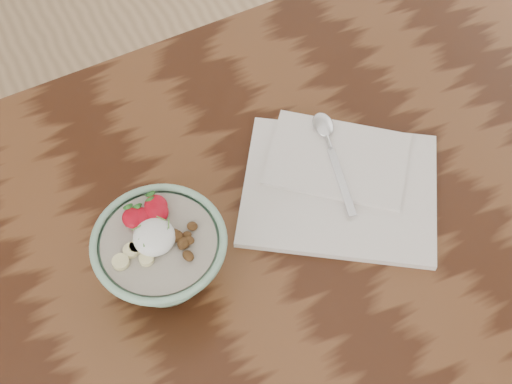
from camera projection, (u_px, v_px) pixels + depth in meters
table at (178, 331)px, 101.94cm from camera, size 160.00×90.00×75.00cm
breakfast_bowl at (161, 254)px, 91.55cm from camera, size 17.21×17.21×11.76cm
napkin at (339, 183)px, 103.79cm from camera, size 35.58×34.25×1.71cm
spoon at (327, 138)px, 106.42cm from camera, size 7.02×18.61×0.98cm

